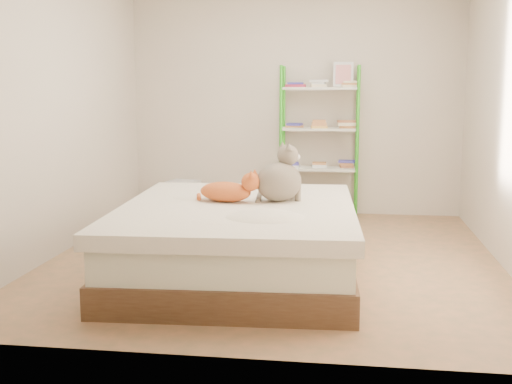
% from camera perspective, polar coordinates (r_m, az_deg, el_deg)
% --- Properties ---
extents(room, '(3.81, 4.21, 2.61)m').
position_cam_1_polar(room, '(5.40, 1.67, 7.57)').
color(room, '#B67B53').
rests_on(room, ground).
extents(bed, '(1.88, 2.30, 0.57)m').
position_cam_1_polar(bed, '(5.01, -1.61, -4.33)').
color(bed, brown).
rests_on(bed, ground).
extents(orange_cat, '(0.54, 0.36, 0.20)m').
position_cam_1_polar(orange_cat, '(5.07, -2.73, 0.26)').
color(orange_cat, orange).
rests_on(orange_cat, bed).
extents(grey_cat, '(0.52, 0.50, 0.46)m').
position_cam_1_polar(grey_cat, '(5.06, 2.06, 1.69)').
color(grey_cat, '#6F614D').
rests_on(grey_cat, bed).
extents(shelf_unit, '(0.88, 0.36, 1.74)m').
position_cam_1_polar(shelf_unit, '(7.27, 5.70, 4.69)').
color(shelf_unit, green).
rests_on(shelf_unit, ground).
extents(cardboard_box, '(0.52, 0.51, 0.38)m').
position_cam_1_polar(cardboard_box, '(6.64, 5.45, -2.00)').
color(cardboard_box, brown).
rests_on(cardboard_box, ground).
extents(white_bin, '(0.39, 0.36, 0.38)m').
position_cam_1_polar(white_bin, '(7.56, -6.47, -0.42)').
color(white_bin, silver).
rests_on(white_bin, ground).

